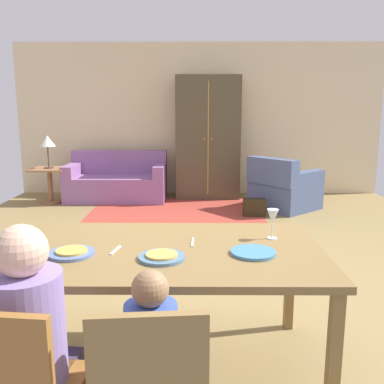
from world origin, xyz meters
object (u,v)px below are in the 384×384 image
plate_near_man (72,253)px  wine_glass (273,218)px  armchair (283,189)px  table_lamp (47,142)px  plate_near_child (162,257)px  dining_table (164,259)px  armoire (208,138)px  plate_near_woman (253,252)px  handbag (254,207)px  person_man (35,360)px  side_table (50,180)px  couch (117,182)px  person_child (152,378)px

plate_near_man → wine_glass: (1.15, 0.30, 0.12)m
armchair → table_lamp: 3.88m
wine_glass → plate_near_child: bearing=-151.1°
plate_near_man → armchair: 4.75m
dining_table → armchair: armchair is taller
armchair → armoire: (-1.16, 0.92, 0.73)m
plate_near_woman → handbag: (0.55, 3.77, -0.64)m
plate_near_woman → person_man: bearing=-148.0°
person_man → side_table: person_man is taller
plate_near_child → person_man: bearing=-132.4°
plate_near_woman → wine_glass: (0.15, 0.28, 0.12)m
plate_near_woman → table_lamp: size_ratio=0.46×
couch → armoire: armoire is taller
table_lamp → dining_table: bearing=-63.9°
plate_near_woman → armchair: bearing=76.0°
armchair → person_child: bearing=-107.8°
plate_near_child → armchair: size_ratio=0.21×
couch → side_table: size_ratio=2.88×
person_man → armchair: (2.05, 4.86, -0.19)m
person_man → table_lamp: bearing=108.2°
plate_near_child → armoire: bearing=85.6°
couch → handbag: couch is taller
plate_near_woman → armoire: bearing=91.1°
plate_near_child → armoire: size_ratio=0.12×
dining_table → person_child: 0.77m
plate_near_man → person_man: size_ratio=0.23×
wine_glass → handbag: 3.60m
side_table → table_lamp: (0.00, 0.00, 0.63)m
wine_glass → plate_near_man: bearing=-165.4°
plate_near_woman → handbag: bearing=81.7°
person_man → armoire: armoire is taller
couch → plate_near_child: bearing=-77.0°
plate_near_man → wine_glass: 1.20m
plate_near_woman → armoire: (-0.10, 5.16, 0.28)m
table_lamp → plate_near_woman: bearing=-59.6°
plate_near_man → handbag: bearing=67.8°
plate_near_woman → person_child: size_ratio=0.27×
wine_glass → table_lamp: 5.26m
plate_near_man → armchair: bearing=64.2°
plate_near_child → armoire: 5.26m
person_man → armoire: (0.90, 5.78, 0.54)m
armchair → wine_glass: bearing=-102.9°
plate_near_woman → table_lamp: 5.42m
dining_table → couch: size_ratio=1.09×
plate_near_child → person_child: bearing=-90.3°
plate_near_woman → armchair: (1.06, 4.24, -0.45)m
side_table → table_lamp: size_ratio=1.07×
wine_glass → side_table: wine_glass is taller
person_man → couch: bearing=96.8°
armchair → handbag: (-0.51, -0.46, -0.19)m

